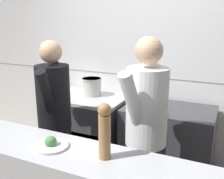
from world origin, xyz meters
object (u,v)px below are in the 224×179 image
at_px(mixing_bowl_steel, 149,102).
at_px(pepper_mill, 105,130).
at_px(oven_range, 89,128).
at_px(stock_pot, 92,86).
at_px(chef_head_cook, 54,113).
at_px(chef_sous, 146,127).
at_px(plated_dish_appetiser, 51,144).

height_order(mixing_bowl_steel, pepper_mill, pepper_mill).
relative_size(oven_range, stock_pot, 3.82).
height_order(chef_head_cook, chef_sous, chef_sous).
distance_m(stock_pot, chef_head_cook, 0.82).
bearing_deg(pepper_mill, oven_range, 123.91).
bearing_deg(mixing_bowl_steel, pepper_mill, -84.49).
relative_size(plated_dish_appetiser, pepper_mill, 0.66).
bearing_deg(oven_range, stock_pot, 65.68).
xyz_separation_m(stock_pot, chef_sous, (1.00, -0.83, -0.06)).
relative_size(oven_range, chef_sous, 0.57).
bearing_deg(chef_sous, plated_dish_appetiser, -112.51).
height_order(plated_dish_appetiser, chef_head_cook, chef_head_cook).
bearing_deg(oven_range, mixing_bowl_steel, 0.45).
bearing_deg(chef_sous, chef_head_cook, -167.58).
xyz_separation_m(mixing_bowl_steel, plated_dish_appetiser, (-0.28, -1.45, 0.07)).
distance_m(oven_range, plated_dish_appetiser, 1.64).
relative_size(stock_pot, pepper_mill, 0.68).
relative_size(mixing_bowl_steel, chef_sous, 0.15).
bearing_deg(pepper_mill, stock_pot, 122.04).
xyz_separation_m(plated_dish_appetiser, chef_head_cook, (-0.50, 0.69, -0.07)).
bearing_deg(chef_head_cook, pepper_mill, -55.67).
bearing_deg(chef_head_cook, chef_sous, -20.65).
bearing_deg(plated_dish_appetiser, chef_head_cook, 125.74).
relative_size(mixing_bowl_steel, pepper_mill, 0.67).
relative_size(mixing_bowl_steel, chef_head_cook, 0.15).
height_order(oven_range, stock_pot, stock_pot).
bearing_deg(pepper_mill, chef_sous, 83.28).
height_order(plated_dish_appetiser, chef_sous, chef_sous).
bearing_deg(oven_range, pepper_mill, -56.09).
relative_size(plated_dish_appetiser, chef_sous, 0.14).
bearing_deg(mixing_bowl_steel, chef_sous, -74.69).
xyz_separation_m(stock_pot, pepper_mill, (0.93, -1.48, 0.16)).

